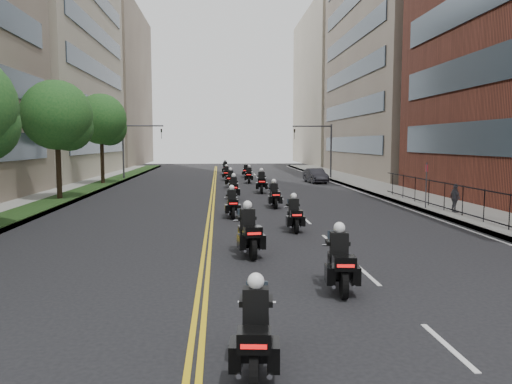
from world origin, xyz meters
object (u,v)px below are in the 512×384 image
motorcycle_9 (249,176)px  motorcycle_10 (226,174)px  motorcycle_4 (232,205)px  motorcycle_0 (256,334)px  motorcycle_5 (274,196)px  motorcycle_8 (230,180)px  motorcycle_12 (225,169)px  motorcycle_11 (246,172)px  pedestrian_c (455,198)px  motorcycle_1 (340,264)px  parked_sedan (316,176)px  motorcycle_6 (234,189)px  motorcycle_3 (294,216)px  motorcycle_7 (261,183)px  motorcycle_2 (248,234)px

motorcycle_9 → motorcycle_10: 4.18m
motorcycle_4 → motorcycle_9: (2.14, 21.11, 0.02)m
motorcycle_0 → motorcycle_5: (2.60, 20.68, 0.01)m
motorcycle_8 → motorcycle_10: size_ratio=1.06×
motorcycle_5 → motorcycle_12: bearing=93.5°
motorcycle_5 → motorcycle_9: size_ratio=0.98×
motorcycle_11 → pedestrian_c: 30.31m
motorcycle_1 → parked_sedan: 34.13m
motorcycle_6 → motorcycle_8: (-0.02, 8.51, -0.02)m
motorcycle_1 → motorcycle_5: size_ratio=1.05×
motorcycle_3 → motorcycle_7: size_ratio=0.87×
motorcycle_7 → motorcycle_12: size_ratio=1.05×
motorcycle_4 → motorcycle_10: motorcycle_4 is taller
motorcycle_5 → motorcycle_8: 13.17m
motorcycle_4 → pedestrian_c: pedestrian_c is taller
motorcycle_10 → motorcycle_9: bearing=-57.6°
motorcycle_7 → motorcycle_8: motorcycle_7 is taller
motorcycle_1 → motorcycle_2: 4.64m
motorcycle_3 → motorcycle_5: (-0.00, 7.66, 0.02)m
motorcycle_0 → parked_sedan: bearing=83.5°
motorcycle_2 → motorcycle_7: bearing=76.7°
motorcycle_5 → motorcycle_2: bearing=-101.5°
motorcycle_0 → motorcycle_10: (0.16, 41.79, -0.02)m
motorcycle_0 → motorcycle_8: motorcycle_8 is taller
motorcycle_2 → motorcycle_10: 33.22m
motorcycle_11 → motorcycle_0: bearing=-85.9°
motorcycle_4 → parked_sedan: (8.36, 21.00, 0.02)m
motorcycle_1 → motorcycle_6: size_ratio=1.02×
motorcycle_0 → motorcycle_4: 17.03m
motorcycle_3 → motorcycle_9: 25.13m
motorcycle_2 → motorcycle_9: bearing=79.3°
motorcycle_11 → motorcycle_12: bearing=120.8°
motorcycle_2 → pedestrian_c: 14.03m
motorcycle_7 → motorcycle_2: bearing=-93.0°
motorcycle_1 → motorcycle_7: bearing=95.1°
motorcycle_1 → motorcycle_10: 37.44m
motorcycle_8 → motorcycle_11: 12.31m
motorcycle_2 → motorcycle_12: motorcycle_2 is taller
motorcycle_0 → motorcycle_8: 33.66m
motorcycle_7 → motorcycle_9: size_ratio=1.10×
motorcycle_11 → motorcycle_12: size_ratio=0.89×
motorcycle_1 → motorcycle_11: (-0.16, 41.39, -0.07)m
pedestrian_c → motorcycle_7: bearing=33.5°
motorcycle_3 → pedestrian_c: bearing=24.2°
motorcycle_2 → motorcycle_10: (-0.23, 33.22, -0.09)m
motorcycle_4 → pedestrian_c: (11.56, -0.07, 0.25)m
motorcycle_8 → motorcycle_4: bearing=-86.2°
motorcycle_11 → parked_sedan: 9.89m
motorcycle_6 → motorcycle_7: size_ratio=0.92×
motorcycle_4 → motorcycle_6: bearing=84.9°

